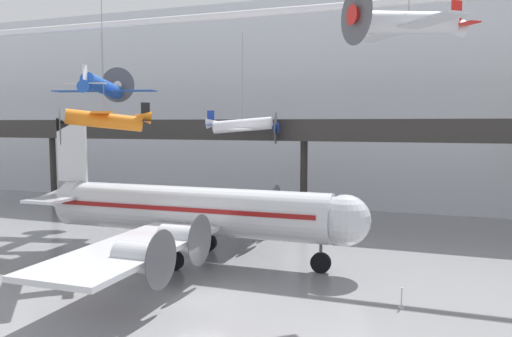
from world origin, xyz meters
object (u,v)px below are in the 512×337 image
Objects in this scene: suspended_plane_orange_highwing at (104,119)px; stanchion_barrier at (401,302)px; airliner_silver_main at (187,211)px; suspended_plane_blue_trainer at (103,87)px; suspended_plane_silver_racer at (408,23)px; suspended_plane_white_twin at (243,126)px.

suspended_plane_orange_highwing is 20.84m from stanchion_barrier.
airliner_silver_main is 15.61m from stanchion_barrier.
airliner_silver_main is at bearing -136.49° from suspended_plane_blue_trainer.
suspended_plane_orange_highwing is at bearing 177.03° from stanchion_barrier.
suspended_plane_blue_trainer is at bearing -92.65° from suspended_plane_orange_highwing.
suspended_plane_silver_racer is 6.67× the size of stanchion_barrier.
suspended_plane_blue_trainer reaches higher than stanchion_barrier.
suspended_plane_silver_racer is at bearing 94.52° from stanchion_barrier.
airliner_silver_main is at bearing -52.36° from suspended_plane_silver_racer.
stanchion_barrier is (27.76, -13.22, -12.51)m from suspended_plane_blue_trainer.
suspended_plane_white_twin is (-15.22, 15.95, -5.26)m from suspended_plane_silver_racer.
suspended_plane_white_twin is 1.03× the size of suspended_plane_blue_trainer.
airliner_silver_main reaches higher than stanchion_barrier.
airliner_silver_main is 18.61m from suspended_plane_silver_racer.
suspended_plane_silver_racer is at bearing 140.71° from suspended_plane_orange_highwing.
suspended_plane_silver_racer is at bearing -57.32° from suspended_plane_white_twin.
airliner_silver_main is at bearing -177.60° from suspended_plane_orange_highwing.
suspended_plane_silver_racer reaches higher than suspended_plane_orange_highwing.
suspended_plane_silver_racer is at bearing -13.87° from airliner_silver_main.
suspended_plane_orange_highwing is 8.88× the size of stanchion_barrier.
suspended_plane_blue_trainer is 33.19m from stanchion_barrier.
airliner_silver_main is 3.00× the size of suspended_plane_orange_highwing.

